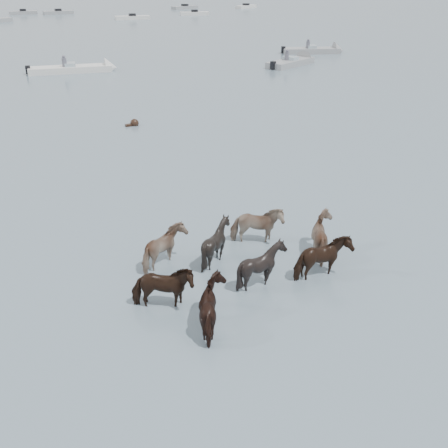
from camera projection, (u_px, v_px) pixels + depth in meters
ground at (220, 314)px, 12.20m from camera, size 400.00×400.00×0.00m
pony_herd at (243, 258)px, 13.50m from camera, size 6.56×4.54×1.34m
swimming_pony at (134, 124)px, 26.49m from camera, size 0.72×0.44×0.44m
motorboat_c at (82, 69)px, 39.81m from camera, size 6.89×3.12×1.92m
motorboat_d at (295, 62)px, 42.78m from camera, size 5.61×3.31×1.92m
motorboat_e at (319, 51)px, 48.33m from camera, size 5.95×3.86×1.92m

